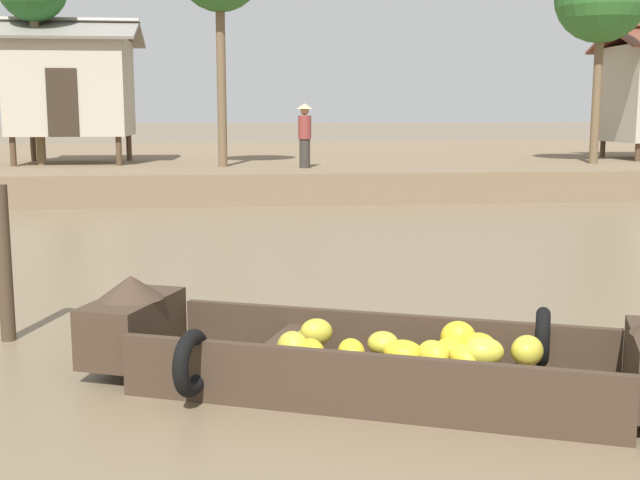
{
  "coord_description": "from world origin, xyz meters",
  "views": [
    {
      "loc": [
        0.09,
        -1.26,
        2.22
      ],
      "look_at": [
        1.09,
        7.61,
        0.79
      ],
      "focal_mm": 45.36,
      "sensor_mm": 36.0,
      "label": 1
    }
  ],
  "objects_px": {
    "stilt_house_left": "(71,85)",
    "banana_boat": "(380,357)",
    "vendor_person": "(305,132)",
    "mooring_post": "(4,264)"
  },
  "relations": [
    {
      "from": "stilt_house_left",
      "to": "mooring_post",
      "type": "bearing_deg",
      "value": -82.14
    },
    {
      "from": "stilt_house_left",
      "to": "vendor_person",
      "type": "bearing_deg",
      "value": -22.66
    },
    {
      "from": "banana_boat",
      "to": "vendor_person",
      "type": "height_order",
      "value": "vendor_person"
    },
    {
      "from": "stilt_house_left",
      "to": "banana_boat",
      "type": "bearing_deg",
      "value": -72.56
    },
    {
      "from": "stilt_house_left",
      "to": "vendor_person",
      "type": "relative_size",
      "value": 2.41
    },
    {
      "from": "banana_boat",
      "to": "vendor_person",
      "type": "xyz_separation_m",
      "value": [
        0.81,
        14.9,
        1.39
      ]
    },
    {
      "from": "banana_boat",
      "to": "stilt_house_left",
      "type": "distance_m",
      "value": 18.57
    },
    {
      "from": "vendor_person",
      "to": "banana_boat",
      "type": "bearing_deg",
      "value": -93.12
    },
    {
      "from": "vendor_person",
      "to": "mooring_post",
      "type": "height_order",
      "value": "vendor_person"
    },
    {
      "from": "mooring_post",
      "to": "banana_boat",
      "type": "bearing_deg",
      "value": -28.96
    }
  ]
}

